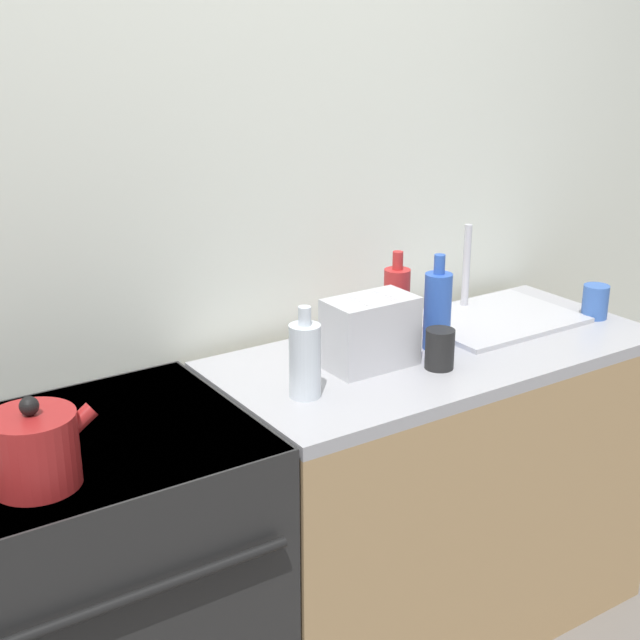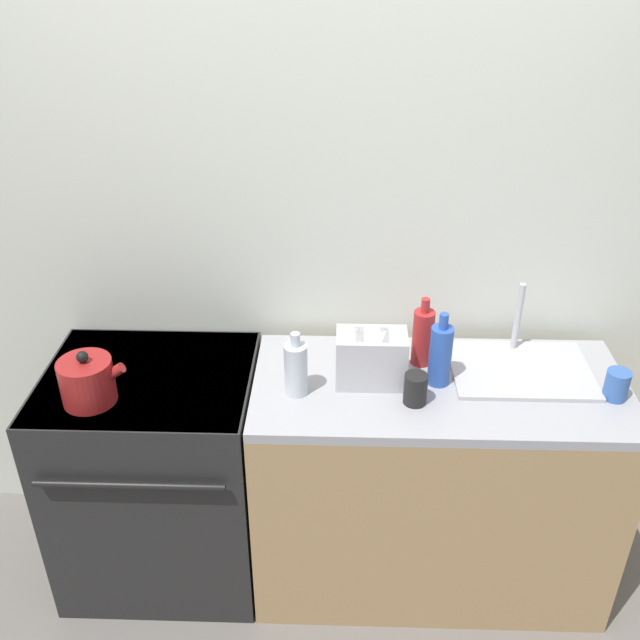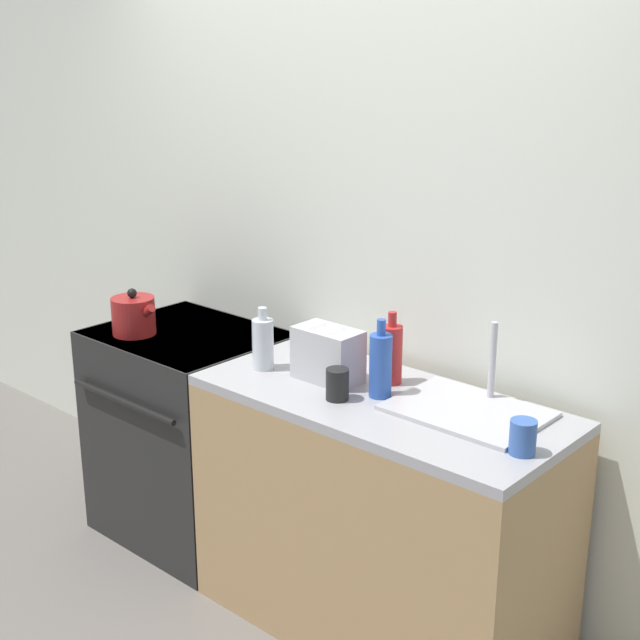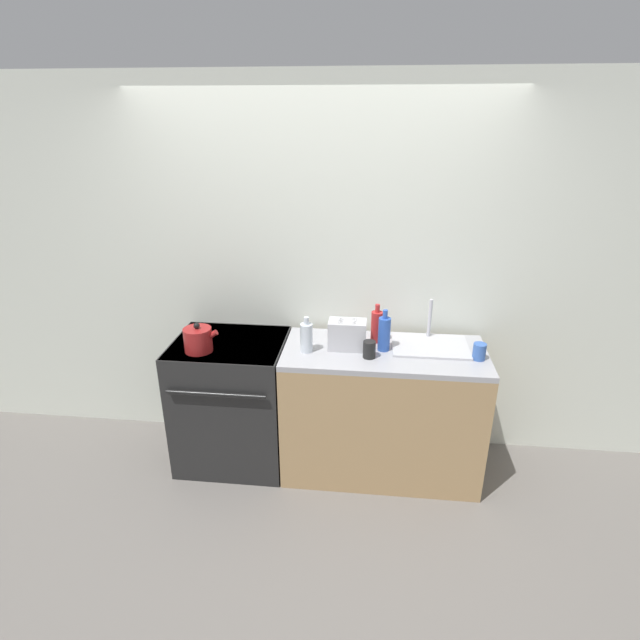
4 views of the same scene
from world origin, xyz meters
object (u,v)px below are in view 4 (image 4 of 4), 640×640
(kettle, at_px, (198,339))
(cup_black, at_px, (369,349))
(stove, at_px, (233,400))
(bottle_clear, at_px, (306,337))
(bottle_blue, at_px, (384,333))
(cup_blue, at_px, (479,352))
(toaster, at_px, (347,335))
(bottle_red, at_px, (377,326))

(kettle, xyz_separation_m, cup_black, (1.09, 0.02, -0.03))
(stove, distance_m, bottle_clear, 0.77)
(kettle, height_order, bottle_clear, bottle_clear)
(stove, height_order, kettle, kettle)
(bottle_blue, xyz_separation_m, cup_blue, (0.59, -0.07, -0.06))
(cup_black, bearing_deg, bottle_clear, 173.72)
(stove, relative_size, bottle_blue, 3.34)
(bottle_clear, bearing_deg, toaster, 15.95)
(stove, bearing_deg, cup_blue, -2.67)
(bottle_red, xyz_separation_m, cup_blue, (0.64, -0.20, -0.06))
(toaster, height_order, bottle_blue, bottle_blue)
(stove, distance_m, toaster, 0.97)
(cup_blue, bearing_deg, kettle, -177.65)
(bottle_blue, bearing_deg, kettle, -173.05)
(stove, bearing_deg, bottle_blue, -0.23)
(bottle_clear, distance_m, cup_blue, 1.08)
(stove, height_order, cup_black, cup_black)
(kettle, xyz_separation_m, bottle_blue, (1.18, 0.14, 0.04))
(stove, bearing_deg, bottle_clear, -8.33)
(toaster, height_order, bottle_red, bottle_red)
(stove, height_order, bottle_clear, bottle_clear)
(toaster, relative_size, bottle_blue, 0.88)
(bottle_blue, relative_size, cup_blue, 2.61)
(stove, xyz_separation_m, bottle_red, (0.99, 0.12, 0.56))
(stove, distance_m, kettle, 0.57)
(bottle_clear, bearing_deg, cup_black, -6.28)
(kettle, height_order, cup_black, kettle)
(cup_blue, bearing_deg, cup_black, -175.98)
(bottle_clear, relative_size, bottle_red, 0.89)
(kettle, height_order, bottle_red, bottle_red)
(toaster, xyz_separation_m, cup_blue, (0.83, -0.07, -0.04))
(kettle, bearing_deg, stove, 44.79)
(bottle_blue, bearing_deg, stove, 179.77)
(bottle_clear, relative_size, bottle_blue, 0.86)
(bottle_blue, relative_size, cup_black, 2.52)
(stove, xyz_separation_m, toaster, (0.80, -0.01, 0.55))
(cup_black, bearing_deg, stove, 172.54)
(cup_blue, height_order, cup_black, cup_black)
(stove, xyz_separation_m, cup_black, (0.94, -0.12, 0.50))
(stove, height_order, bottle_blue, bottle_blue)
(stove, bearing_deg, kettle, -135.21)
(toaster, distance_m, bottle_red, 0.23)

